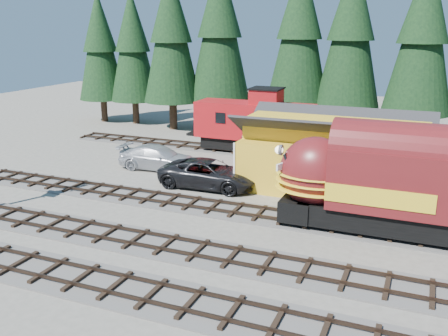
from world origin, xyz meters
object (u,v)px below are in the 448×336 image
at_px(locomotive, 433,191).
at_px(pickup_truck_b, 158,158).
at_px(depot, 334,148).
at_px(pickup_truck_a, 209,174).
at_px(caboose, 255,124).

xyz_separation_m(locomotive, pickup_truck_b, (-19.78, 6.35, -1.80)).
relative_size(depot, pickup_truck_a, 1.84).
bearing_deg(depot, pickup_truck_a, -161.05).
distance_m(locomotive, pickup_truck_b, 20.85).
relative_size(depot, locomotive, 0.74).
height_order(depot, locomotive, depot).
xyz_separation_m(depot, caboose, (-8.18, 7.50, -0.32)).
xyz_separation_m(locomotive, pickup_truck_a, (-14.26, 3.77, -1.76)).
distance_m(pickup_truck_a, pickup_truck_b, 6.09).
relative_size(depot, caboose, 1.24).
relative_size(locomotive, pickup_truck_b, 2.73).
distance_m(depot, pickup_truck_a, 8.65).
xyz_separation_m(depot, pickup_truck_a, (-7.96, -2.73, -2.00)).
xyz_separation_m(pickup_truck_a, pickup_truck_b, (-5.51, 2.58, -0.05)).
distance_m(caboose, pickup_truck_a, 10.37).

